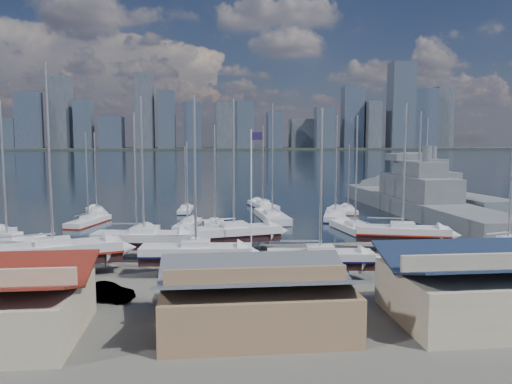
{
  "coord_description": "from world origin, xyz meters",
  "views": [
    {
      "loc": [
        -3.33,
        -57.01,
        12.21
      ],
      "look_at": [
        3.62,
        8.0,
        5.34
      ],
      "focal_mm": 35.0,
      "sensor_mm": 36.0,
      "label": 1
    }
  ],
  "objects": [
    {
      "name": "sailboat_moored_10",
      "position": [
        17.16,
        18.07,
        0.31
      ],
      "size": [
        6.29,
        11.61,
        16.72
      ],
      "rotation": [
        0.0,
        0.0,
        1.27
      ],
      "color": "black",
      "rests_on": "water"
    },
    {
      "name": "flagpole",
      "position": [
        1.62,
        -7.19,
        7.71
      ],
      "size": [
        1.16,
        0.12,
        13.24
      ],
      "color": "white",
      "rests_on": "ground"
    },
    {
      "name": "sailboat_moored_8",
      "position": [
        7.3,
        30.74,
        0.31
      ],
      "size": [
        4.83,
        10.66,
        15.39
      ],
      "rotation": [
        0.0,
        0.0,
        1.77
      ],
      "color": "black",
      "rests_on": "water"
    },
    {
      "name": "sailboat_moored_3",
      "position": [
        -11.45,
        4.07,
        0.31
      ],
      "size": [
        4.91,
        11.16,
        16.14
      ],
      "rotation": [
        0.0,
        0.0,
        1.39
      ],
      "color": "black",
      "rests_on": "water"
    },
    {
      "name": "shed_grey",
      "position": [
        0.0,
        -26.0,
        2.15
      ],
      "size": [
        12.6,
        8.4,
        4.17
      ],
      "color": "#8C6B4C",
      "rests_on": "ground"
    },
    {
      "name": "sailboat_cradle_1",
      "position": [
        -16.58,
        -12.04,
        2.22
      ],
      "size": [
        12.22,
        6.69,
        18.8
      ],
      "rotation": [
        0.0,
        0.0,
        0.31
      ],
      "color": "#2D2D33",
      "rests_on": "ground"
    },
    {
      "name": "naval_ship_east",
      "position": [
        31.66,
        20.7,
        1.67
      ],
      "size": [
        9.22,
        50.35,
        18.52
      ],
      "rotation": [
        0.0,
        0.0,
        1.59
      ],
      "color": "slate",
      "rests_on": "water"
    },
    {
      "name": "sailboat_cradle_7",
      "position": [
        26.05,
        -12.34,
        1.91
      ],
      "size": [
        7.9,
        4.14,
        12.69
      ],
      "rotation": [
        0.0,
        0.0,
        0.28
      ],
      "color": "#2D2D33",
      "rests_on": "ground"
    },
    {
      "name": "car_a",
      "position": [
        -5.71,
        -20.3,
        0.75
      ],
      "size": [
        2.17,
        4.53,
        1.5
      ],
      "primitive_type": "imported",
      "rotation": [
        0.0,
        0.0,
        0.09
      ],
      "color": "gray",
      "rests_on": "ground"
    },
    {
      "name": "car_c",
      "position": [
        2.64,
        -18.56,
        0.7
      ],
      "size": [
        3.45,
        5.45,
        1.4
      ],
      "primitive_type": "imported",
      "rotation": [
        0.0,
        0.0,
        -0.24
      ],
      "color": "gray",
      "rests_on": "ground"
    },
    {
      "name": "sailboat_cradle_2",
      "position": [
        -9.38,
        -6.08,
        2.1
      ],
      "size": [
        10.46,
        4.26,
        16.54
      ],
      "rotation": [
        0.0,
        0.0,
        -0.14
      ],
      "color": "#2D2D33",
      "rests_on": "ground"
    },
    {
      "name": "sailboat_moored_11",
      "position": [
        20.93,
        24.0,
        0.31
      ],
      "size": [
        3.3,
        8.23,
        11.96
      ],
      "rotation": [
        0.0,
        0.0,
        1.44
      ],
      "color": "black",
      "rests_on": "water"
    },
    {
      "name": "naval_ship_west",
      "position": [
        41.15,
        38.58,
        1.66
      ],
      "size": [
        12.55,
        45.16,
        18.02
      ],
      "rotation": [
        0.0,
        0.0,
        1.69
      ],
      "color": "slate",
      "rests_on": "water"
    },
    {
      "name": "skyline",
      "position": [
        -7.83,
        553.76,
        39.09
      ],
      "size": [
        639.14,
        43.8,
        107.69
      ],
      "color": "#475166",
      "rests_on": "far_shore"
    },
    {
      "name": "sailboat_moored_6",
      "position": [
        -1.79,
        8.01,
        0.31
      ],
      "size": [
        2.93,
        9.94,
        14.8
      ],
      "rotation": [
        0.0,
        0.0,
        1.59
      ],
      "color": "black",
      "rests_on": "water"
    },
    {
      "name": "sailboat_cradle_4",
      "position": [
        -0.05,
        -3.7,
        2.1
      ],
      "size": [
        10.54,
        5.02,
        16.54
      ],
      "rotation": [
        0.0,
        0.0,
        0.22
      ],
      "color": "#2D2D33",
      "rests_on": "ground"
    },
    {
      "name": "sailboat_moored_1",
      "position": [
        -19.84,
        16.22,
        0.31
      ],
      "size": [
        5.18,
        9.62,
        13.85
      ],
      "rotation": [
        0.0,
        0.0,
        1.28
      ],
      "color": "black",
      "rests_on": "water"
    },
    {
      "name": "sailboat_moored_2",
      "position": [
        -20.51,
        25.17,
        0.32
      ],
      "size": [
        5.33,
        9.62,
        14.01
      ],
      "rotation": [
        0.0,
        0.0,
        1.88
      ],
      "color": "black",
      "rests_on": "water"
    },
    {
      "name": "sailboat_moored_9",
      "position": [
        16.57,
        6.07,
        0.32
      ],
      "size": [
        4.42,
        10.97,
        16.1
      ],
      "rotation": [
        0.0,
        0.0,
        1.71
      ],
      "color": "black",
      "rests_on": "water"
    },
    {
      "name": "water",
      "position": [
        0.0,
        300.0,
        -0.15
      ],
      "size": [
        1400.0,
        600.0,
        0.4
      ],
      "primitive_type": "cube",
      "color": "#1B293F",
      "rests_on": "ground"
    },
    {
      "name": "far_shore",
      "position": [
        0.0,
        560.0,
        1.1
      ],
      "size": [
        1400.0,
        80.0,
        2.2
      ],
      "primitive_type": "cube",
      "color": "#2D332D",
      "rests_on": "ground"
    },
    {
      "name": "car_d",
      "position": [
        6.28,
        -18.38,
        0.73
      ],
      "size": [
        3.92,
        5.45,
        1.47
      ],
      "primitive_type": "imported",
      "rotation": [
        0.0,
        0.0,
        0.42
      ],
      "color": "gray",
      "rests_on": "ground"
    },
    {
      "name": "sailboat_cradle_3",
      "position": [
        -4.02,
        -12.92,
        2.07
      ],
      "size": [
        10.16,
        3.61,
        16.09
      ],
      "rotation": [
        0.0,
        0.0,
        -0.08
      ],
      "color": "#2D2D33",
      "rests_on": "ground"
    },
    {
      "name": "ground",
      "position": [
        0.0,
        -10.0,
        0.0
      ],
      "size": [
        1400.0,
        1400.0,
        0.0
      ],
      "primitive_type": "plane",
      "color": "#605E59",
      "rests_on": "ground"
    },
    {
      "name": "sailboat_cradle_5",
      "position": [
        6.66,
        -15.66,
        2.01
      ],
      "size": [
        9.39,
        3.62,
        14.89
      ],
      "rotation": [
        0.0,
        0.0,
        -0.12
      ],
      "color": "#2D2D33",
      "rests_on": "ground"
    },
    {
      "name": "shed_blue",
      "position": [
        16.0,
        -26.0,
        2.42
      ],
      "size": [
        13.65,
        9.45,
        4.71
      ],
      "color": "#BFB293",
      "rests_on": "ground"
    },
    {
      "name": "sailboat_moored_4",
      "position": [
        -5.51,
        12.3,
        0.33
      ],
      "size": [
        4.02,
        8.6,
        12.53
      ],
      "rotation": [
        0.0,
        0.0,
        1.36
      ],
      "color": "black",
      "rests_on": "water"
    },
    {
      "name": "sailboat_cradle_0",
      "position": [
        -22.32,
        -7.09,
        2.06
      ],
      "size": [
        10.18,
        5.85,
        15.89
      ],
      "rotation": [
        0.0,
        0.0,
        -0.34
      ],
      "color": "#2D2D33",
      "rests_on": "ground"
    },
    {
      "name": "sailboat_cradle_6",
      "position": [
        18.27,
        -5.39,
        2.08
      ],
      "size": [
        10.36,
        5.46,
        16.11
      ],
      "rotation": [
        0.0,
        0.0,
        -0.28
      ],
      "color": "#2D2D33",
      "rests_on": "ground"
    },
    {
      "name": "sailboat_moored_7",
      "position": [
        7.06,
        17.06,
        0.33
      ],
      "size": [
        4.24,
        12.44,
        18.47
      ],
      "rotation": [
        0.0,
        0.0,
        1.64
      ],
      "color": "black",
      "rests_on": "water"
    },
    {
      "name": "car_b",
      "position": [
        -10.71,
        -19.19,
        0.68
      ],
      "size": [
        4.36,
        2.66,
        1.36
      ],
      "primitive_type": "imported",
      "rotation": [
        0.0,
        0.0,
        1.25
      ],
      "color": "gray",
      "rests_on": "ground"
    },
    {
      "name": "sailboat_moored_5",
      "position": [
        -6.3,
        27.18,
        0.31
      ],
      "size": [
        2.62,
        7.89,
        11.63
      ],
      "rotation": [
        0.0,
        0.0,
        1.51
      ],
      "color": "black",
      "rests_on": "water"
    }
  ]
}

